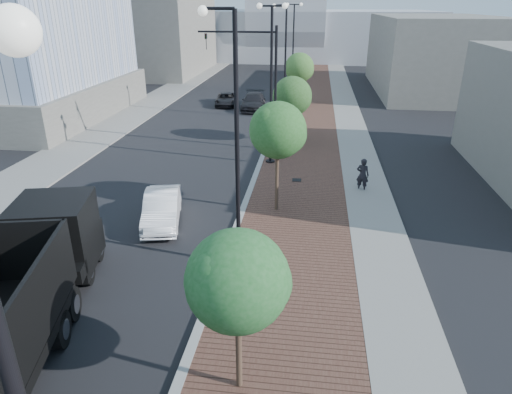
# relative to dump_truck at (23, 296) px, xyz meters

# --- Properties ---
(sidewalk) EXTENTS (7.00, 140.00, 0.12)m
(sidewalk) POSITION_rel_dump_truck_xyz_m (8.45, 34.83, -1.39)
(sidewalk) COLOR #4C2D23
(sidewalk) RESTS_ON ground
(concrete_strip) EXTENTS (2.40, 140.00, 0.13)m
(concrete_strip) POSITION_rel_dump_truck_xyz_m (11.15, 34.83, -1.39)
(concrete_strip) COLOR slate
(concrete_strip) RESTS_ON ground
(curb) EXTENTS (0.30, 140.00, 0.14)m
(curb) POSITION_rel_dump_truck_xyz_m (4.95, 34.83, -1.38)
(curb) COLOR gray
(curb) RESTS_ON ground
(west_sidewalk) EXTENTS (4.00, 140.00, 0.12)m
(west_sidewalk) POSITION_rel_dump_truck_xyz_m (-8.05, 34.83, -1.39)
(west_sidewalk) COLOR slate
(west_sidewalk) RESTS_ON ground
(dump_truck) EXTENTS (5.49, 13.57, 3.45)m
(dump_truck) POSITION_rel_dump_truck_xyz_m (0.00, 0.00, 0.00)
(dump_truck) COLOR black
(dump_truck) RESTS_ON ground
(white_sedan) EXTENTS (2.47, 4.55, 1.42)m
(white_sedan) POSITION_rel_dump_truck_xyz_m (1.50, 7.97, -0.74)
(white_sedan) COLOR white
(white_sedan) RESTS_ON ground
(dark_car_mid) EXTENTS (2.38, 4.39, 1.17)m
(dark_car_mid) POSITION_rel_dump_truck_xyz_m (-0.47, 33.69, -0.87)
(dark_car_mid) COLOR black
(dark_car_mid) RESTS_ON ground
(dark_car_far) EXTENTS (2.27, 5.12, 1.46)m
(dark_car_far) POSITION_rel_dump_truck_xyz_m (2.41, 32.25, -0.72)
(dark_car_far) COLOR black
(dark_car_far) RESTS_ON ground
(pedestrian) EXTENTS (0.77, 0.63, 1.82)m
(pedestrian) POSITION_rel_dump_truck_xyz_m (10.84, 12.98, -0.54)
(pedestrian) COLOR black
(pedestrian) RESTS_ON ground
(streetlight_1) EXTENTS (1.44, 0.56, 9.21)m
(streetlight_1) POSITION_rel_dump_truck_xyz_m (5.44, 4.83, 2.89)
(streetlight_1) COLOR black
(streetlight_1) RESTS_ON ground
(streetlight_2) EXTENTS (1.72, 0.56, 9.28)m
(streetlight_2) POSITION_rel_dump_truck_xyz_m (5.55, 16.83, 3.37)
(streetlight_2) COLOR black
(streetlight_2) RESTS_ON ground
(streetlight_3) EXTENTS (1.44, 0.56, 9.21)m
(streetlight_3) POSITION_rel_dump_truck_xyz_m (5.44, 28.83, 2.89)
(streetlight_3) COLOR black
(streetlight_3) RESTS_ON ground
(streetlight_4) EXTENTS (1.72, 0.56, 9.28)m
(streetlight_4) POSITION_rel_dump_truck_xyz_m (5.55, 40.83, 3.37)
(streetlight_4) COLOR black
(streetlight_4) RESTS_ON ground
(traffic_mast) EXTENTS (5.09, 0.20, 8.00)m
(traffic_mast) POSITION_rel_dump_truck_xyz_m (4.65, 19.83, 3.53)
(traffic_mast) COLOR black
(traffic_mast) RESTS_ON ground
(tree_0) EXTENTS (2.52, 2.49, 4.57)m
(tree_0) POSITION_rel_dump_truck_xyz_m (6.60, -1.14, 1.86)
(tree_0) COLOR #382619
(tree_0) RESTS_ON ground
(tree_1) EXTENTS (2.60, 2.59, 5.31)m
(tree_1) POSITION_rel_dump_truck_xyz_m (6.60, 9.86, 2.55)
(tree_1) COLOR #382619
(tree_1) RESTS_ON ground
(tree_2) EXTENTS (2.75, 2.75, 4.66)m
(tree_2) POSITION_rel_dump_truck_xyz_m (6.60, 21.86, 1.83)
(tree_2) COLOR #382619
(tree_2) RESTS_ON ground
(tree_3) EXTENTS (2.73, 2.73, 5.06)m
(tree_3) POSITION_rel_dump_truck_xyz_m (6.60, 33.86, 2.23)
(tree_3) COLOR #382619
(tree_3) RESTS_ON ground
(tower_podium) EXTENTS (19.00, 19.00, 3.00)m
(tower_podium) POSITION_rel_dump_truck_xyz_m (-19.05, 26.83, 0.05)
(tower_podium) COLOR #605E57
(tower_podium) RESTS_ON ground
(convention_center) EXTENTS (50.00, 30.00, 50.00)m
(convention_center) POSITION_rel_dump_truck_xyz_m (2.95, 79.83, 4.55)
(convention_center) COLOR #ADB0B8
(convention_center) RESTS_ON ground
(commercial_block_nw) EXTENTS (14.00, 20.00, 10.00)m
(commercial_block_nw) POSITION_rel_dump_truck_xyz_m (-15.05, 54.83, 3.55)
(commercial_block_nw) COLOR slate
(commercial_block_nw) RESTS_ON ground
(commercial_block_ne) EXTENTS (12.00, 22.00, 8.00)m
(commercial_block_ne) POSITION_rel_dump_truck_xyz_m (20.95, 44.83, 2.55)
(commercial_block_ne) COLOR #67645C
(commercial_block_ne) RESTS_ON ground
(utility_cover_1) EXTENTS (0.50, 0.50, 0.02)m
(utility_cover_1) POSITION_rel_dump_truck_xyz_m (7.35, 2.83, -1.32)
(utility_cover_1) COLOR black
(utility_cover_1) RESTS_ON sidewalk
(utility_cover_2) EXTENTS (0.50, 0.50, 0.02)m
(utility_cover_2) POSITION_rel_dump_truck_xyz_m (7.35, 13.83, -1.32)
(utility_cover_2) COLOR black
(utility_cover_2) RESTS_ON sidewalk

